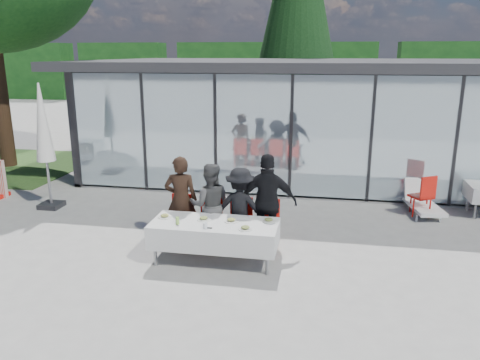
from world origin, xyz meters
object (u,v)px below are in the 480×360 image
object	(u,v)px
plate_c	(231,220)
market_umbrella	(43,130)
diner_a	(181,200)
dining_table	(215,234)
diner_b	(210,205)
folded_eyeglasses	(208,228)
juice_bottle	(177,221)
diner_chair_c	(241,220)
plate_extra	(245,228)
diner_chair_b	(210,219)
plate_b	(204,219)
diner_chair_d	(267,222)
lounger	(422,201)
spare_chair_b	(424,194)
diner_c	(240,208)
diner_chair_a	(182,217)
plate_a	(165,216)
plate_d	(269,220)
diner_d	(268,203)

from	to	relation	value
plate_c	market_umbrella	bearing A→B (deg)	156.25
diner_a	dining_table	bearing A→B (deg)	129.68
diner_b	folded_eyeglasses	size ratio (longest dim) A/B	11.73
juice_bottle	market_umbrella	size ratio (longest dim) A/B	0.05
dining_table	diner_chair_c	xyz separation A→B (m)	(0.34, 0.75, -0.00)
diner_chair_c	plate_extra	xyz separation A→B (m)	(0.26, -0.99, 0.24)
diner_chair_b	plate_b	world-z (taller)	diner_chair_b
diner_chair_d	market_umbrella	world-z (taller)	market_umbrella
dining_table	lounger	size ratio (longest dim) A/B	1.60
plate_b	folded_eyeglasses	xyz separation A→B (m)	(0.18, -0.39, -0.02)
spare_chair_b	diner_c	bearing A→B (deg)	-146.91
diner_chair_b	diner_chair_c	distance (m)	0.60
plate_extra	market_umbrella	bearing A→B (deg)	154.53
diner_c	spare_chair_b	world-z (taller)	diner_c
plate_b	market_umbrella	distance (m)	5.06
diner_chair_c	market_umbrella	world-z (taller)	market_umbrella
spare_chair_b	diner_a	bearing A→B (deg)	-153.52
diner_chair_a	folded_eyeglasses	size ratio (longest dim) A/B	6.96
market_umbrella	dining_table	bearing A→B (deg)	-25.95
diner_chair_a	plate_c	bearing A→B (deg)	-30.27
dining_table	lounger	bearing A→B (deg)	40.27
diner_chair_d	market_umbrella	bearing A→B (deg)	164.66
juice_bottle	lounger	world-z (taller)	juice_bottle
plate_c	diner_chair_a	bearing A→B (deg)	149.73
diner_a	diner_chair_a	distance (m)	0.34
dining_table	diner_a	distance (m)	1.18
diner_a	diner_chair_c	xyz separation A→B (m)	(1.18, 0.01, -0.34)
dining_table	diner_b	xyz separation A→B (m)	(-0.26, 0.74, 0.28)
plate_b	spare_chair_b	world-z (taller)	spare_chair_b
diner_chair_c	spare_chair_b	size ratio (longest dim) A/B	1.00
diner_a	plate_extra	distance (m)	1.75
diner_chair_b	diner_c	world-z (taller)	diner_c
plate_extra	plate_b	bearing A→B (deg)	158.26
diner_chair_d	diner_a	bearing A→B (deg)	-179.78
diner_a	plate_a	world-z (taller)	diner_a
diner_b	market_umbrella	world-z (taller)	market_umbrella
diner_chair_b	market_umbrella	xyz separation A→B (m)	(-4.38, 1.51, 1.38)
plate_d	plate_extra	size ratio (longest dim) A/B	1.00
diner_chair_d	plate_extra	distance (m)	1.05
diner_d	lounger	xyz separation A→B (m)	(3.34, 2.81, -0.68)
diner_b	diner_chair_a	bearing A→B (deg)	-10.34
diner_chair_c	spare_chair_b	xyz separation A→B (m)	(3.83, 2.49, 0.00)
diner_chair_c	diner_d	xyz separation A→B (m)	(0.52, -0.01, 0.40)
plate_d	plate_extra	xyz separation A→B (m)	(-0.34, -0.45, 0.00)
diner_d	spare_chair_b	world-z (taller)	diner_d
diner_chair_a	diner_a	bearing A→B (deg)	-90.00
diner_a	diner_d	distance (m)	1.70
diner_chair_c	plate_b	distance (m)	0.90
diner_chair_c	diner_d	world-z (taller)	diner_d
diner_chair_b	juice_bottle	size ratio (longest dim) A/B	7.19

